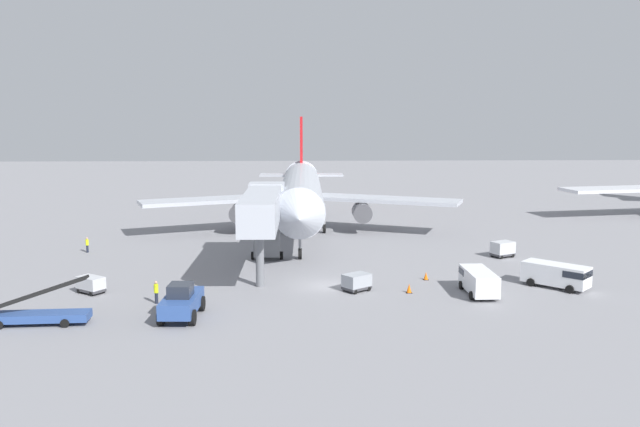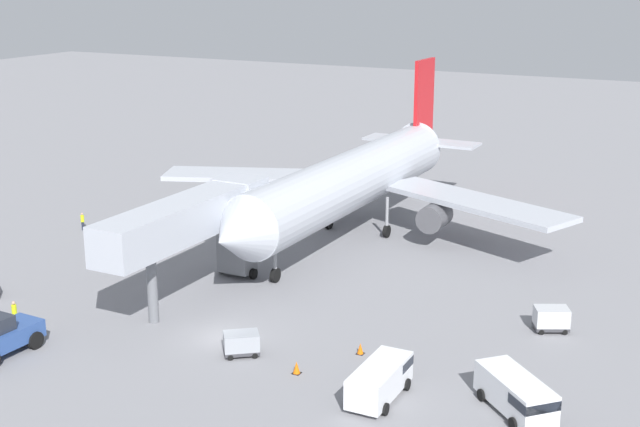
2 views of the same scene
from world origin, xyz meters
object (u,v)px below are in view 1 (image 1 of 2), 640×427
at_px(ground_crew_worker_foreground, 87,244).
at_px(ground_crew_worker_midground, 156,292).
at_px(service_van_far_right, 478,280).
at_px(service_van_near_left, 558,274).
at_px(belt_loader_truck, 36,314).
at_px(baggage_cart_near_right, 357,282).
at_px(pushback_tug, 182,302).
at_px(baggage_cart_outer_left, 503,249).
at_px(safety_cone_bravo, 426,276).
at_px(safety_cone_alpha, 409,288).
at_px(baggage_cart_mid_right, 91,284).
at_px(jet_bridge, 263,211).
at_px(airplane_at_gate, 301,192).

distance_m(ground_crew_worker_foreground, ground_crew_worker_midground, 21.99).
relative_size(service_van_far_right, service_van_near_left, 0.98).
bearing_deg(belt_loader_truck, baggage_cart_near_right, 19.07).
bearing_deg(ground_crew_worker_foreground, belt_loader_truck, -80.40).
relative_size(pushback_tug, ground_crew_worker_foreground, 3.25).
bearing_deg(ground_crew_worker_foreground, baggage_cart_outer_left, -4.91).
xyz_separation_m(service_van_near_left, ground_crew_worker_midground, (-32.27, -3.47, -0.21)).
bearing_deg(safety_cone_bravo, pushback_tug, -152.48).
bearing_deg(baggage_cart_outer_left, pushback_tug, -146.76).
xyz_separation_m(baggage_cart_near_right, safety_cone_bravo, (6.36, 3.42, -0.44)).
relative_size(ground_crew_worker_foreground, safety_cone_alpha, 2.17).
xyz_separation_m(service_van_far_right, service_van_near_left, (7.07, 1.60, 0.03)).
xyz_separation_m(pushback_tug, baggage_cart_near_right, (12.98, 6.66, -0.39)).
xyz_separation_m(baggage_cart_near_right, baggage_cart_mid_right, (-21.44, 0.07, -0.03)).
bearing_deg(ground_crew_worker_midground, belt_loader_truck, -146.04).
height_order(jet_bridge, ground_crew_worker_midground, jet_bridge).
bearing_deg(service_van_near_left, baggage_cart_mid_right, -179.45).
distance_m(jet_bridge, ground_crew_worker_midground, 13.34).
relative_size(pushback_tug, baggage_cart_outer_left, 2.05).
relative_size(jet_bridge, belt_loader_truck, 2.29).
relative_size(pushback_tug, service_van_near_left, 1.00).
xyz_separation_m(service_van_near_left, baggage_cart_mid_right, (-38.17, -0.37, -0.38)).
bearing_deg(service_van_far_right, airplane_at_gate, 117.58).
xyz_separation_m(safety_cone_alpha, safety_cone_bravo, (2.18, 4.11, -0.02)).
xyz_separation_m(airplane_at_gate, baggage_cart_outer_left, (20.28, -13.49, -4.20)).
xyz_separation_m(airplane_at_gate, belt_loader_truck, (-18.30, -33.59, -4.29)).
relative_size(belt_loader_truck, baggage_cart_outer_left, 2.83).
distance_m(service_van_far_right, baggage_cart_mid_right, 31.12).
distance_m(service_van_far_right, safety_cone_alpha, 5.55).
relative_size(service_van_far_right, ground_crew_worker_foreground, 3.18).
relative_size(belt_loader_truck, service_van_near_left, 1.39).
relative_size(belt_loader_truck, ground_crew_worker_foreground, 4.50).
xyz_separation_m(pushback_tug, baggage_cart_mid_right, (-8.45, 6.74, -0.42)).
distance_m(airplane_at_gate, service_van_far_right, 30.61).
distance_m(belt_loader_truck, service_van_far_right, 33.04).
xyz_separation_m(ground_crew_worker_foreground, safety_cone_alpha, (30.90, -16.61, -0.49)).
relative_size(service_van_far_right, baggage_cart_outer_left, 2.00).
bearing_deg(airplane_at_gate, service_van_near_left, -50.14).
bearing_deg(safety_cone_bravo, ground_crew_worker_midground, -163.61).
bearing_deg(service_van_near_left, safety_cone_bravo, 164.00).
distance_m(service_van_far_right, ground_crew_worker_midground, 25.27).
distance_m(pushback_tug, safety_cone_alpha, 18.19).
distance_m(airplane_at_gate, baggage_cart_mid_right, 31.11).
bearing_deg(baggage_cart_mid_right, ground_crew_worker_foreground, 108.43).
distance_m(pushback_tug, baggage_cart_mid_right, 10.82).
distance_m(jet_bridge, safety_cone_bravo, 15.58).
bearing_deg(ground_crew_worker_foreground, service_van_near_left, -19.60).
xyz_separation_m(service_van_near_left, baggage_cart_outer_left, (-0.85, 11.81, -0.27)).
bearing_deg(ground_crew_worker_foreground, ground_crew_worker_midground, -59.46).
relative_size(jet_bridge, safety_cone_alpha, 22.34).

